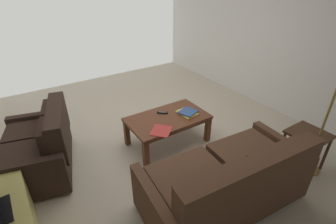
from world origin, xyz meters
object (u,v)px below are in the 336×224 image
at_px(coffee_table, 168,121).
at_px(end_table, 307,140).
at_px(sofa_main, 228,182).
at_px(loose_magazine, 161,131).
at_px(loveseat_near, 41,147).
at_px(tv_remote, 162,113).
at_px(book_stack, 187,112).

relative_size(coffee_table, end_table, 2.14).
height_order(sofa_main, loose_magazine, sofa_main).
bearing_deg(loveseat_near, coffee_table, 167.01).
xyz_separation_m(tv_remote, loose_magazine, (0.27, 0.39, -0.01)).
distance_m(loveseat_near, coffee_table, 1.69).
bearing_deg(book_stack, loose_magazine, 16.96).
xyz_separation_m(sofa_main, book_stack, (-0.42, -1.26, 0.10)).
bearing_deg(coffee_table, end_table, 129.75).
distance_m(coffee_table, loose_magazine, 0.37).
bearing_deg(loose_magazine, tv_remote, 103.32).
bearing_deg(loveseat_near, end_table, 147.62).
xyz_separation_m(loveseat_near, loose_magazine, (-1.38, 0.63, 0.09)).
relative_size(loveseat_near, book_stack, 4.32).
xyz_separation_m(sofa_main, coffee_table, (-0.12, -1.34, 0.01)).
xyz_separation_m(loveseat_near, book_stack, (-1.95, 0.46, 0.10)).
height_order(book_stack, tv_remote, book_stack).
bearing_deg(loose_magazine, coffee_table, 90.66).
xyz_separation_m(book_stack, loose_magazine, (0.57, 0.17, -0.02)).
bearing_deg(loveseat_near, loose_magazine, 155.55).
height_order(loveseat_near, tv_remote, loveseat_near).
height_order(coffee_table, book_stack, book_stack).
distance_m(coffee_table, end_table, 1.83).
distance_m(sofa_main, book_stack, 1.34).
xyz_separation_m(end_table, book_stack, (0.87, -1.33, 0.03)).
bearing_deg(loose_magazine, end_table, 8.79).
distance_m(sofa_main, tv_remote, 1.49).
bearing_deg(sofa_main, end_table, 176.96).
relative_size(tv_remote, loose_magazine, 0.55).
relative_size(loveseat_near, coffee_table, 1.14).
bearing_deg(end_table, sofa_main, -3.04).
xyz_separation_m(sofa_main, loveseat_near, (1.53, -1.72, -0.01)).
relative_size(coffee_table, book_stack, 3.78).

